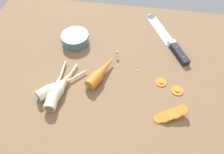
# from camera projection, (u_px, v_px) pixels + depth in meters

# --- Properties ---
(ground_plane) EXTENTS (1.20, 0.90, 0.04)m
(ground_plane) POSITION_uv_depth(u_px,v_px,m) (113.00, 79.00, 0.81)
(ground_plane) COLOR brown
(chefs_knife) EXTENTS (0.19, 0.32, 0.04)m
(chefs_knife) POSITION_uv_depth(u_px,v_px,m) (165.00, 35.00, 0.92)
(chefs_knife) COLOR silver
(chefs_knife) RESTS_ON ground_plane
(whole_carrot) EXTENTS (0.10, 0.19, 0.04)m
(whole_carrot) POSITION_uv_depth(u_px,v_px,m) (101.00, 72.00, 0.78)
(whole_carrot) COLOR orange
(whole_carrot) RESTS_ON ground_plane
(parsnip_front) EXTENTS (0.05, 0.21, 0.04)m
(parsnip_front) POSITION_uv_depth(u_px,v_px,m) (55.00, 91.00, 0.72)
(parsnip_front) COLOR beige
(parsnip_front) RESTS_ON ground_plane
(parsnip_mid_left) EXTENTS (0.06, 0.17, 0.04)m
(parsnip_mid_left) POSITION_uv_depth(u_px,v_px,m) (61.00, 86.00, 0.74)
(parsnip_mid_left) COLOR beige
(parsnip_mid_left) RESTS_ON ground_plane
(parsnip_mid_right) EXTENTS (0.14, 0.16, 0.04)m
(parsnip_mid_right) POSITION_uv_depth(u_px,v_px,m) (55.00, 87.00, 0.73)
(parsnip_mid_right) COLOR beige
(parsnip_mid_right) RESTS_ON ground_plane
(carrot_slice_stack) EXTENTS (0.10, 0.06, 0.04)m
(carrot_slice_stack) POSITION_uv_depth(u_px,v_px,m) (171.00, 114.00, 0.68)
(carrot_slice_stack) COLOR orange
(carrot_slice_stack) RESTS_ON ground_plane
(carrot_slice_stray_near) EXTENTS (0.04, 0.04, 0.01)m
(carrot_slice_stray_near) POSITION_uv_depth(u_px,v_px,m) (161.00, 82.00, 0.77)
(carrot_slice_stray_near) COLOR orange
(carrot_slice_stray_near) RESTS_ON ground_plane
(carrot_slice_stray_mid) EXTENTS (0.04, 0.04, 0.01)m
(carrot_slice_stray_mid) POSITION_uv_depth(u_px,v_px,m) (177.00, 90.00, 0.75)
(carrot_slice_stray_mid) COLOR orange
(carrot_slice_stray_mid) RESTS_ON ground_plane
(prep_bowl) EXTENTS (0.11, 0.11, 0.04)m
(prep_bowl) POSITION_uv_depth(u_px,v_px,m) (75.00, 38.00, 0.89)
(prep_bowl) COLOR slate
(prep_bowl) RESTS_ON ground_plane
(mince_crumbs) EXTENTS (0.16, 0.09, 0.01)m
(mince_crumbs) POSITION_uv_depth(u_px,v_px,m) (120.00, 59.00, 0.84)
(mince_crumbs) COLOR beige
(mince_crumbs) RESTS_ON ground_plane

